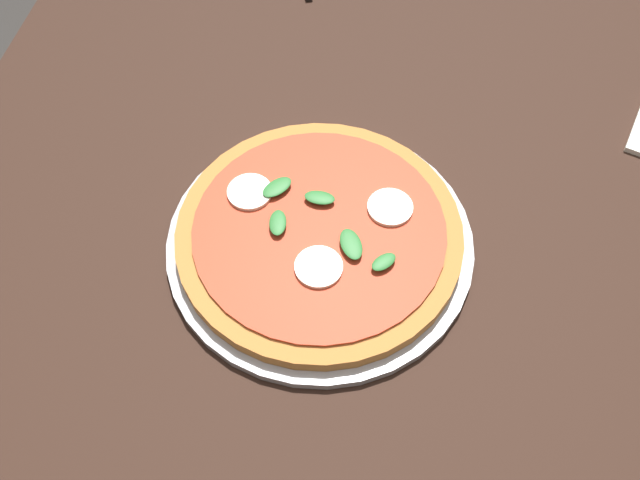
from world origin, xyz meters
TOP-DOWN VIEW (x-y plane):
  - ground_plane at (0.00, 0.00)m, footprint 6.00×6.00m
  - dining_table at (0.00, 0.00)m, footprint 1.28×1.14m
  - serving_tray at (0.03, -0.04)m, footprint 0.38×0.38m
  - pizza at (0.03, -0.04)m, footprint 0.35×0.35m

SIDE VIEW (x-z plane):
  - ground_plane at x=0.00m, z-range 0.00..0.00m
  - dining_table at x=0.00m, z-range 0.27..1.00m
  - serving_tray at x=0.03m, z-range 0.72..0.74m
  - pizza at x=0.03m, z-range 0.73..0.76m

